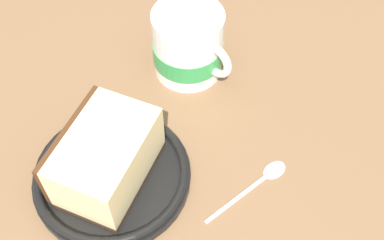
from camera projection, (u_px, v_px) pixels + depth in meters
ground_plane at (194, 197)px, 55.16cm from camera, size 119.06×119.06×3.78cm
small_plate at (112, 174)px, 53.66cm from camera, size 17.66×17.66×1.95cm
cake_slice at (105, 157)px, 50.91cm from camera, size 13.54×14.50×6.86cm
tea_mug at (189, 45)px, 61.01cm from camera, size 9.18×10.52×9.19cm
teaspoon at (263, 177)px, 54.13cm from camera, size 11.08×6.59×0.80cm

